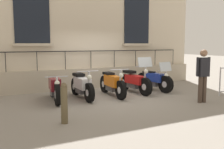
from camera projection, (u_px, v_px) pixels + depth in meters
name	position (u px, v px, depth m)	size (l,w,h in m)	color
ground_plane	(111.00, 96.00, 9.24)	(60.00, 60.00, 0.00)	gray
building_facade	(87.00, 9.00, 10.83)	(0.82, 10.65, 6.99)	beige
motorcycle_maroon	(55.00, 88.00, 8.39)	(2.06, 0.73, 0.90)	black
motorcycle_white	(82.00, 86.00, 8.80)	(1.99, 0.75, 1.02)	black
motorcycle_orange	(112.00, 84.00, 9.22)	(2.10, 0.70, 1.04)	black
motorcycle_red	(135.00, 81.00, 9.78)	(2.05, 0.73, 1.41)	black
motorcycle_blue	(154.00, 80.00, 10.28)	(1.97, 0.71, 1.20)	black
bollard	(64.00, 103.00, 5.99)	(0.16, 0.16, 0.99)	brown
pedestrian_walking	(203.00, 73.00, 8.12)	(0.26, 0.53, 1.71)	#47382D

